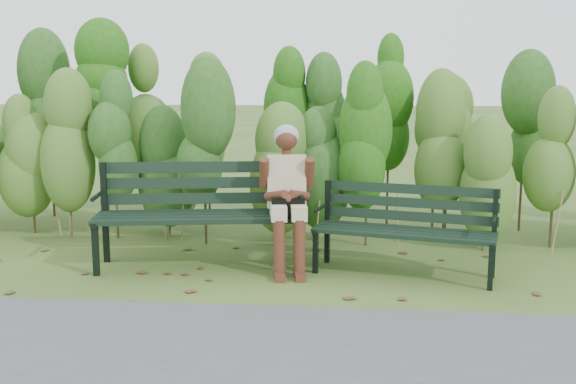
{
  "coord_description": "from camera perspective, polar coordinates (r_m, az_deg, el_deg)",
  "views": [
    {
      "loc": [
        0.61,
        -6.23,
        1.88
      ],
      "look_at": [
        0.0,
        0.35,
        0.75
      ],
      "focal_mm": 42.0,
      "sensor_mm": 36.0,
      "label": 1
    }
  ],
  "objects": [
    {
      "name": "bench_left",
      "position": [
        6.83,
        -7.37,
        -1.11
      ],
      "size": [
        2.14,
        0.99,
        1.03
      ],
      "color": "black",
      "rests_on": "ground"
    },
    {
      "name": "ground",
      "position": [
        6.54,
        -0.29,
        -7.01
      ],
      "size": [
        80.0,
        80.0,
        0.0
      ],
      "primitive_type": "plane",
      "color": "#395727"
    },
    {
      "name": "hedge_band",
      "position": [
        8.14,
        0.99,
        5.31
      ],
      "size": [
        11.04,
        1.67,
        2.42
      ],
      "color": "#47381E",
      "rests_on": "ground"
    },
    {
      "name": "bench_right",
      "position": [
        6.58,
        9.93,
        -2.54
      ],
      "size": [
        1.79,
        0.95,
        0.85
      ],
      "color": "black",
      "rests_on": "ground"
    },
    {
      "name": "seated_woman",
      "position": [
        6.59,
        -0.07,
        0.37
      ],
      "size": [
        0.57,
        0.83,
        1.42
      ],
      "color": "#C5B18E",
      "rests_on": "ground"
    },
    {
      "name": "footpath",
      "position": [
        4.49,
        -3.12,
        -14.99
      ],
      "size": [
        60.0,
        2.5,
        0.01
      ],
      "primitive_type": "cube",
      "color": "#474749",
      "rests_on": "ground"
    },
    {
      "name": "leaf_litter",
      "position": [
        6.55,
        3.71,
        -6.98
      ],
      "size": [
        5.57,
        2.24,
        0.01
      ],
      "color": "brown",
      "rests_on": "ground"
    }
  ]
}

